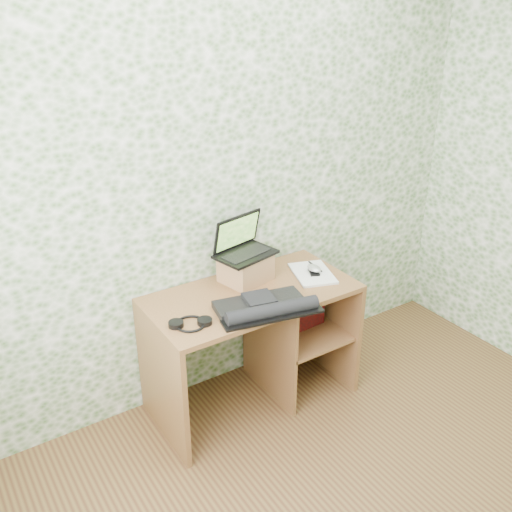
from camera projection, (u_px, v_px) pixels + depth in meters
wall_back at (222, 185)px, 3.22m from camera, size 3.50×0.00×3.50m
desk at (260, 326)px, 3.40m from camera, size 1.20×0.60×0.75m
riser at (246, 268)px, 3.32m from camera, size 0.31×0.27×0.16m
laptop at (242, 245)px, 3.29m from camera, size 0.38×0.30×0.22m
keyboard at (265, 307)px, 3.03m from camera, size 0.56×0.38×0.08m
headphones at (190, 323)px, 2.91m from camera, size 0.21×0.21×0.03m
notepad at (313, 273)px, 3.42m from camera, size 0.30×0.36×0.01m
mouse at (314, 270)px, 3.40m from camera, size 0.11×0.12×0.04m
pen at (315, 266)px, 3.48m from camera, size 0.03×0.15×0.01m
red_box at (306, 305)px, 3.51m from camera, size 0.26×0.09×0.30m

